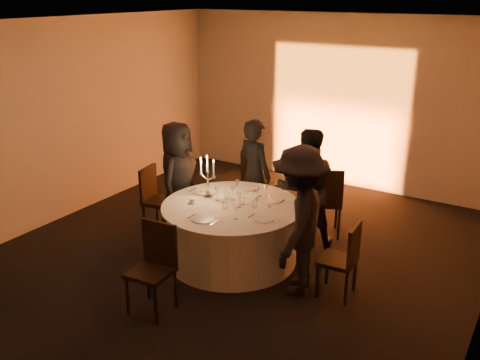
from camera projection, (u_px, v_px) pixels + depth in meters
The scene contains 35 objects.
floor at pixel (232, 259), 7.06m from camera, with size 7.00×7.00×0.00m, color black.
ceiling at pixel (231, 23), 6.05m from camera, with size 7.00×7.00×0.00m, color silver.
wall_back at pixel (338, 102), 9.36m from camera, with size 7.00×7.00×0.00m, color beige.
wall_left at pixel (63, 120), 8.04m from camera, with size 7.00×7.00×0.00m, color beige.
uplighter_fixture at pixel (327, 184), 9.61m from camera, with size 0.25×0.12×0.10m, color black.
banquet_table at pixel (232, 233), 6.93m from camera, with size 1.80×1.80×0.77m.
chair_left at pixel (155, 195), 7.75m from camera, with size 0.48×0.48×0.96m.
chair_back_left at pixel (257, 180), 8.22m from camera, with size 0.56×0.56×1.04m.
chair_back_right at pixel (326, 198), 7.54m from camera, with size 0.61×0.61×1.03m.
chair_right at pixel (344, 256), 6.06m from camera, with size 0.42×0.42×0.91m.
chair_front at pixel (155, 262), 5.81m from camera, with size 0.47×0.47×1.00m.
guest_left at pixel (178, 179), 7.55m from camera, with size 0.81×0.53×1.67m, color black.
guest_back_left at pixel (254, 174), 7.81m from camera, with size 0.60×0.39×1.64m, color black.
guest_back_right at pixel (307, 188), 7.21m from camera, with size 0.81×0.63×1.66m, color black.
guest_right at pixel (299, 221), 6.07m from camera, with size 1.14×0.66×1.77m, color black.
plate_left at pixel (203, 191), 7.22m from camera, with size 0.36×0.29×0.08m.
plate_back_left at pixel (246, 188), 7.37m from camera, with size 0.36×0.26×0.01m.
plate_back_right at pixel (270, 199), 6.97m from camera, with size 0.35×0.27×0.01m.
plate_right at pixel (263, 219), 6.38m from camera, with size 0.36×0.25×0.01m.
plate_front at pixel (203, 219), 6.38m from camera, with size 0.35×0.28×0.01m.
coffee_cup at pixel (192, 201), 6.86m from camera, with size 0.11×0.11×0.07m.
candelabra at pixel (208, 183), 6.98m from camera, with size 0.25×0.12×0.59m.
wine_glass_a at pixel (239, 197), 6.69m from camera, with size 0.07×0.07×0.19m.
wine_glass_b at pixel (235, 209), 6.35m from camera, with size 0.07×0.07×0.19m.
wine_glass_c at pixel (237, 184), 7.14m from camera, with size 0.07×0.07×0.19m.
wine_glass_d at pixel (257, 190), 6.94m from camera, with size 0.07×0.07×0.19m.
wine_glass_e at pixel (270, 197), 6.71m from camera, with size 0.07×0.07×0.19m.
wine_glass_f at pixel (208, 187), 7.04m from camera, with size 0.07×0.07×0.19m.
wine_glass_g at pixel (217, 191), 6.91m from camera, with size 0.07×0.07×0.19m.
wine_glass_h at pixel (233, 190), 6.92m from camera, with size 0.07×0.07×0.19m.
wine_glass_i at pixel (266, 189), 6.97m from camera, with size 0.07×0.07×0.19m.
tumbler_a at pixel (255, 204), 6.73m from camera, with size 0.07×0.07×0.09m, color white.
tumbler_b at pixel (227, 195), 7.01m from camera, with size 0.07×0.07×0.09m, color white.
tumbler_c at pixel (225, 205), 6.68m from camera, with size 0.07×0.07×0.09m, color white.
tumbler_d at pixel (242, 201), 6.82m from camera, with size 0.07×0.07×0.09m, color white.
Camera 1 is at (3.39, -5.31, 3.37)m, focal length 40.00 mm.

